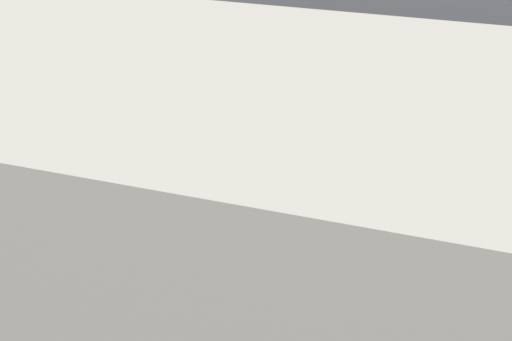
# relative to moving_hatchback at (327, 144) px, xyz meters

# --- Properties ---
(ground_plane) EXTENTS (60.00, 60.00, 0.00)m
(ground_plane) POSITION_rel_moving_hatchback_xyz_m (-1.28, -0.30, -1.03)
(ground_plane) COLOR black
(kerb_strip) EXTENTS (24.00, 3.20, 0.04)m
(kerb_strip) POSITION_rel_moving_hatchback_xyz_m (-1.28, 3.90, -1.01)
(kerb_strip) COLOR gray
(kerb_strip) RESTS_ON ground
(moving_hatchback) EXTENTS (4.23, 2.77, 2.06)m
(moving_hatchback) POSITION_rel_moving_hatchback_xyz_m (0.00, 0.00, 0.00)
(moving_hatchback) COLOR red
(moving_hatchback) RESTS_ON ground
(fire_hydrant) EXTENTS (0.42, 0.31, 0.80)m
(fire_hydrant) POSITION_rel_moving_hatchback_xyz_m (1.63, 2.64, -0.63)
(fire_hydrant) COLOR #197A2D
(fire_hydrant) RESTS_ON ground
(pedestrian) EXTENTS (0.35, 0.54, 1.62)m
(pedestrian) POSITION_rel_moving_hatchback_xyz_m (2.46, 2.93, -0.07)
(pedestrian) COLOR silver
(pedestrian) RESTS_ON ground
(sign_post) EXTENTS (0.07, 0.44, 2.40)m
(sign_post) POSITION_rel_moving_hatchback_xyz_m (2.96, 3.37, 0.55)
(sign_post) COLOR #4C4C51
(sign_post) RESTS_ON ground
(puddle_patch) EXTENTS (3.93, 3.93, 0.01)m
(puddle_patch) POSITION_rel_moving_hatchback_xyz_m (0.88, -0.45, -1.02)
(puddle_patch) COLOR black
(puddle_patch) RESTS_ON ground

